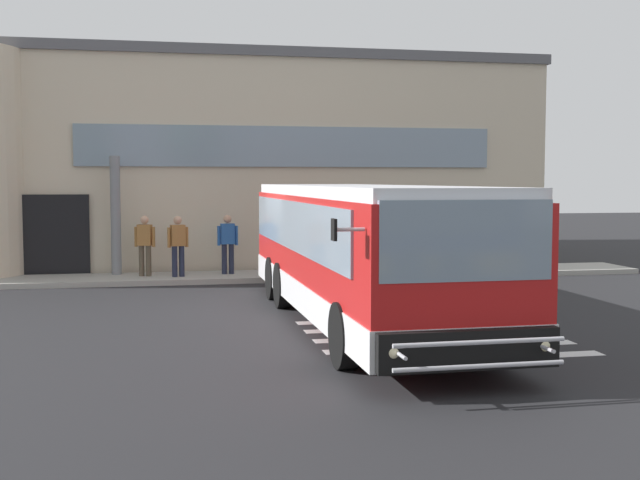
% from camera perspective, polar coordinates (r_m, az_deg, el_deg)
% --- Properties ---
extents(ground_plane, '(80.00, 90.00, 0.02)m').
position_cam_1_polar(ground_plane, '(18.08, -2.30, -4.65)').
color(ground_plane, '#232326').
rests_on(ground_plane, ground).
extents(bay_paint_stripes, '(4.40, 3.96, 0.01)m').
position_cam_1_polar(bay_paint_stripes, '(14.53, 8.17, -6.85)').
color(bay_paint_stripes, silver).
rests_on(bay_paint_stripes, ground).
extents(terminal_building, '(20.24, 13.80, 6.75)m').
position_cam_1_polar(terminal_building, '(29.30, -7.11, 5.37)').
color(terminal_building, beige).
rests_on(terminal_building, ground).
extents(boarding_curb, '(22.44, 2.00, 0.15)m').
position_cam_1_polar(boarding_curb, '(22.78, -4.15, -2.59)').
color(boarding_curb, '#9E9B93').
rests_on(boarding_curb, ground).
extents(entry_support_column, '(0.28, 0.28, 3.33)m').
position_cam_1_polar(entry_support_column, '(23.11, -14.39, 1.72)').
color(entry_support_column, slate).
rests_on(entry_support_column, boarding_curb).
extents(bus_main_foreground, '(3.03, 11.34, 2.70)m').
position_cam_1_polar(bus_main_foreground, '(15.52, 2.91, -1.14)').
color(bus_main_foreground, red).
rests_on(bus_main_foreground, ground).
extents(passenger_near_column, '(0.57, 0.32, 1.68)m').
position_cam_1_polar(passenger_near_column, '(22.58, -12.41, -0.18)').
color(passenger_near_column, '#4C4233').
rests_on(passenger_near_column, boarding_curb).
extents(passenger_by_doorway, '(0.57, 0.31, 1.68)m').
position_cam_1_polar(passenger_by_doorway, '(22.24, -10.11, -0.22)').
color(passenger_by_doorway, '#1E2338').
rests_on(passenger_by_doorway, boarding_curb).
extents(passenger_at_curb_edge, '(0.59, 0.25, 1.68)m').
position_cam_1_polar(passenger_at_curb_edge, '(22.69, -6.61, -0.09)').
color(passenger_at_curb_edge, '#1E2338').
rests_on(passenger_at_curb_edge, boarding_curb).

